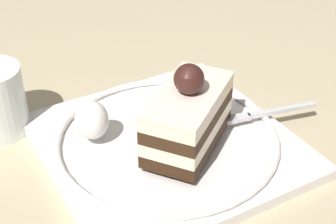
# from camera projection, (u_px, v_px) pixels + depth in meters

# --- Properties ---
(ground_plane) EXTENTS (2.40, 2.40, 0.00)m
(ground_plane) POSITION_uv_depth(u_px,v_px,m) (150.00, 158.00, 0.54)
(ground_plane) COLOR tan
(dessert_plate) EXTENTS (0.28, 0.28, 0.02)m
(dessert_plate) POSITION_uv_depth(u_px,v_px,m) (168.00, 143.00, 0.54)
(dessert_plate) COLOR white
(dessert_plate) RESTS_ON ground_plane
(cake_slice) EXTENTS (0.11, 0.13, 0.09)m
(cake_slice) POSITION_uv_depth(u_px,v_px,m) (188.00, 116.00, 0.51)
(cake_slice) COLOR black
(cake_slice) RESTS_ON dessert_plate
(whipped_cream_dollop) EXTENTS (0.04, 0.04, 0.04)m
(whipped_cream_dollop) POSITION_uv_depth(u_px,v_px,m) (92.00, 120.00, 0.53)
(whipped_cream_dollop) COLOR white
(whipped_cream_dollop) RESTS_ON dessert_plate
(fork) EXTENTS (0.05, 0.12, 0.00)m
(fork) POSITION_uv_depth(u_px,v_px,m) (262.00, 114.00, 0.57)
(fork) COLOR silver
(fork) RESTS_ON dessert_plate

